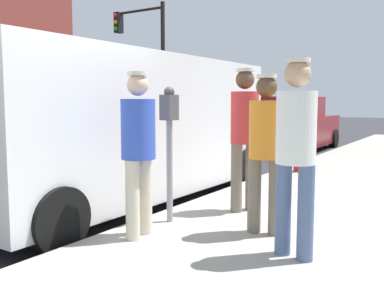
{
  "coord_description": "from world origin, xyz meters",
  "views": [
    {
      "loc": [
        4.11,
        -2.92,
        1.5
      ],
      "look_at": [
        1.65,
        0.9,
        1.05
      ],
      "focal_mm": 39.71,
      "sensor_mm": 36.0,
      "label": 1
    }
  ],
  "objects_px": {
    "traffic_light_corner": "(145,49)",
    "pedestrian_in_red": "(244,130)",
    "pedestrian_in_orange": "(266,144)",
    "parked_sedan_ahead": "(291,126)",
    "pedestrian_in_white": "(296,145)",
    "fire_hydrant": "(300,150)",
    "parking_meter_near": "(169,131)",
    "parked_van": "(127,125)",
    "pedestrian_in_blue": "(138,144)"
  },
  "relations": [
    {
      "from": "pedestrian_in_red",
      "to": "pedestrian_in_blue",
      "type": "xyz_separation_m",
      "value": [
        -0.44,
        -1.49,
        -0.07
      ]
    },
    {
      "from": "pedestrian_in_white",
      "to": "parked_van",
      "type": "distance_m",
      "value": 3.32
    },
    {
      "from": "parked_van",
      "to": "pedestrian_in_blue",
      "type": "bearing_deg",
      "value": -45.53
    },
    {
      "from": "parking_meter_near",
      "to": "pedestrian_in_white",
      "type": "height_order",
      "value": "pedestrian_in_white"
    },
    {
      "from": "fire_hydrant",
      "to": "pedestrian_in_blue",
      "type": "bearing_deg",
      "value": -90.53
    },
    {
      "from": "parking_meter_near",
      "to": "fire_hydrant",
      "type": "distance_m",
      "value": 4.24
    },
    {
      "from": "parked_van",
      "to": "parked_sedan_ahead",
      "type": "distance_m",
      "value": 7.77
    },
    {
      "from": "fire_hydrant",
      "to": "traffic_light_corner",
      "type": "bearing_deg",
      "value": 147.6
    },
    {
      "from": "parked_van",
      "to": "fire_hydrant",
      "type": "height_order",
      "value": "parked_van"
    },
    {
      "from": "pedestrian_in_red",
      "to": "pedestrian_in_orange",
      "type": "bearing_deg",
      "value": -50.76
    },
    {
      "from": "pedestrian_in_red",
      "to": "parked_van",
      "type": "xyz_separation_m",
      "value": [
        -1.99,
        0.1,
        -0.01
      ]
    },
    {
      "from": "parking_meter_near",
      "to": "traffic_light_corner",
      "type": "bearing_deg",
      "value": 130.2
    },
    {
      "from": "pedestrian_in_blue",
      "to": "pedestrian_in_orange",
      "type": "bearing_deg",
      "value": 37.35
    },
    {
      "from": "pedestrian_in_blue",
      "to": "parked_sedan_ahead",
      "type": "distance_m",
      "value": 9.51
    },
    {
      "from": "parked_van",
      "to": "pedestrian_in_red",
      "type": "bearing_deg",
      "value": -2.77
    },
    {
      "from": "parked_sedan_ahead",
      "to": "traffic_light_corner",
      "type": "height_order",
      "value": "traffic_light_corner"
    },
    {
      "from": "pedestrian_in_red",
      "to": "parked_sedan_ahead",
      "type": "distance_m",
      "value": 8.16
    },
    {
      "from": "pedestrian_in_white",
      "to": "pedestrian_in_blue",
      "type": "relative_size",
      "value": 1.04
    },
    {
      "from": "parked_sedan_ahead",
      "to": "fire_hydrant",
      "type": "xyz_separation_m",
      "value": [
        1.8,
        -4.54,
        -0.18
      ]
    },
    {
      "from": "traffic_light_corner",
      "to": "pedestrian_in_red",
      "type": "bearing_deg",
      "value": -45.15
    },
    {
      "from": "parking_meter_near",
      "to": "pedestrian_in_white",
      "type": "distance_m",
      "value": 1.59
    },
    {
      "from": "pedestrian_in_blue",
      "to": "fire_hydrant",
      "type": "distance_m",
      "value": 4.82
    },
    {
      "from": "pedestrian_in_red",
      "to": "pedestrian_in_white",
      "type": "xyz_separation_m",
      "value": [
        1.06,
        -1.2,
        -0.02
      ]
    },
    {
      "from": "pedestrian_in_orange",
      "to": "parked_van",
      "type": "height_order",
      "value": "parked_van"
    },
    {
      "from": "pedestrian_in_red",
      "to": "parked_sedan_ahead",
      "type": "xyz_separation_m",
      "value": [
        -2.2,
        7.85,
        -0.41
      ]
    },
    {
      "from": "pedestrian_in_orange",
      "to": "fire_hydrant",
      "type": "height_order",
      "value": "pedestrian_in_orange"
    },
    {
      "from": "pedestrian_in_white",
      "to": "pedestrian_in_orange",
      "type": "distance_m",
      "value": 0.69
    },
    {
      "from": "pedestrian_in_red",
      "to": "fire_hydrant",
      "type": "distance_m",
      "value": 3.38
    },
    {
      "from": "fire_hydrant",
      "to": "parked_van",
      "type": "bearing_deg",
      "value": -116.49
    },
    {
      "from": "pedestrian_in_orange",
      "to": "parking_meter_near",
      "type": "bearing_deg",
      "value": -170.67
    },
    {
      "from": "parked_van",
      "to": "parked_sedan_ahead",
      "type": "relative_size",
      "value": 1.18
    },
    {
      "from": "parking_meter_near",
      "to": "pedestrian_in_red",
      "type": "bearing_deg",
      "value": 60.95
    },
    {
      "from": "parked_van",
      "to": "traffic_light_corner",
      "type": "xyz_separation_m",
      "value": [
        -6.26,
        8.2,
        2.36
      ]
    },
    {
      "from": "pedestrian_in_white",
      "to": "pedestrian_in_blue",
      "type": "xyz_separation_m",
      "value": [
        -1.5,
        -0.29,
        -0.05
      ]
    },
    {
      "from": "pedestrian_in_red",
      "to": "pedestrian_in_orange",
      "type": "relative_size",
      "value": 1.08
    },
    {
      "from": "parking_meter_near",
      "to": "parked_van",
      "type": "bearing_deg",
      "value": 146.74
    },
    {
      "from": "pedestrian_in_white",
      "to": "parked_sedan_ahead",
      "type": "xyz_separation_m",
      "value": [
        -3.26,
        9.05,
        -0.39
      ]
    },
    {
      "from": "traffic_light_corner",
      "to": "parking_meter_near",
      "type": "bearing_deg",
      "value": -49.8
    },
    {
      "from": "traffic_light_corner",
      "to": "fire_hydrant",
      "type": "xyz_separation_m",
      "value": [
        7.86,
        -4.99,
        -2.95
      ]
    },
    {
      "from": "traffic_light_corner",
      "to": "parked_sedan_ahead",
      "type": "bearing_deg",
      "value": -4.19
    },
    {
      "from": "parking_meter_near",
      "to": "fire_hydrant",
      "type": "xyz_separation_m",
      "value": [
        0.1,
        4.19,
        -0.61
      ]
    },
    {
      "from": "parked_sedan_ahead",
      "to": "traffic_light_corner",
      "type": "xyz_separation_m",
      "value": [
        -6.06,
        0.44,
        2.77
      ]
    },
    {
      "from": "pedestrian_in_blue",
      "to": "parked_sedan_ahead",
      "type": "bearing_deg",
      "value": 100.67
    },
    {
      "from": "pedestrian_in_blue",
      "to": "pedestrian_in_orange",
      "type": "relative_size",
      "value": 1.01
    },
    {
      "from": "parked_sedan_ahead",
      "to": "pedestrian_in_blue",
      "type": "bearing_deg",
      "value": -79.33
    },
    {
      "from": "pedestrian_in_orange",
      "to": "parked_sedan_ahead",
      "type": "relative_size",
      "value": 0.37
    },
    {
      "from": "pedestrian_in_white",
      "to": "traffic_light_corner",
      "type": "distance_m",
      "value": 13.51
    },
    {
      "from": "parking_meter_near",
      "to": "pedestrian_in_white",
      "type": "xyz_separation_m",
      "value": [
        1.56,
        -0.31,
        -0.04
      ]
    },
    {
      "from": "traffic_light_corner",
      "to": "pedestrian_in_blue",
      "type": "bearing_deg",
      "value": -51.38
    },
    {
      "from": "pedestrian_in_white",
      "to": "fire_hydrant",
      "type": "relative_size",
      "value": 2.0
    }
  ]
}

